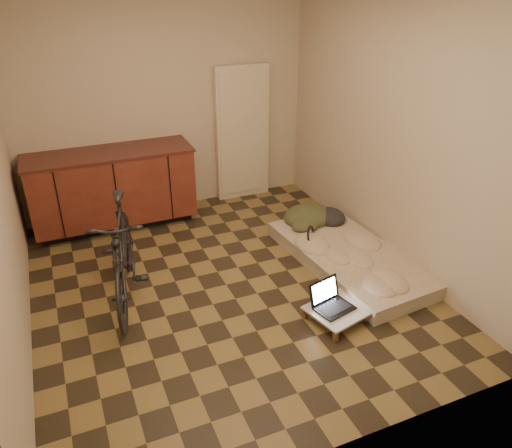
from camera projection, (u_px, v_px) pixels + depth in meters
name	position (u px, v px, depth m)	size (l,w,h in m)	color
room_shell	(222.00, 157.00, 4.22)	(3.50, 4.00, 2.60)	brown
cabinets	(113.00, 188.00, 5.73)	(1.84, 0.62, 0.91)	black
appliance_panel	(242.00, 133.00, 6.34)	(0.70, 0.10, 1.70)	beige
bicycle	(122.00, 248.00, 4.42)	(0.47, 1.60, 1.03)	black
futon	(350.00, 257.00, 5.11)	(1.04, 1.93, 0.16)	#BEB398
clothing_pile	(314.00, 211.00, 5.63)	(0.61, 0.51, 0.24)	#3A3F25
headphones	(311.00, 235.00, 5.21)	(0.24, 0.22, 0.16)	black
lap_desk	(346.00, 306.00, 4.35)	(0.76, 0.58, 0.11)	brown
laptop	(331.00, 302.00, 4.30)	(0.38, 0.35, 0.22)	black
mouse	(361.00, 293.00, 4.47)	(0.06, 0.10, 0.03)	silver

